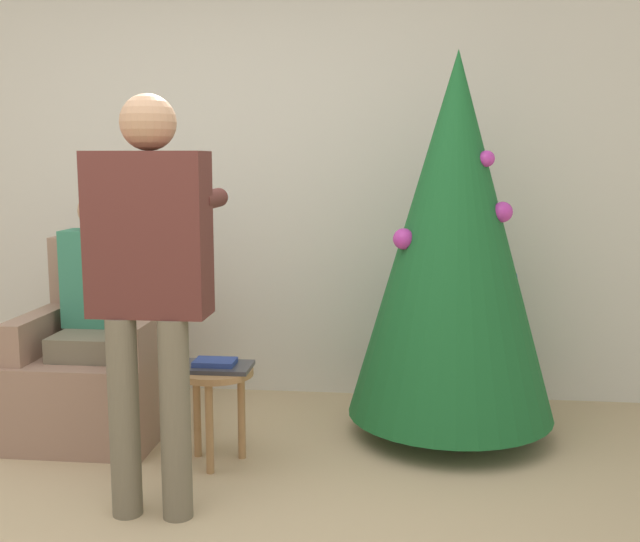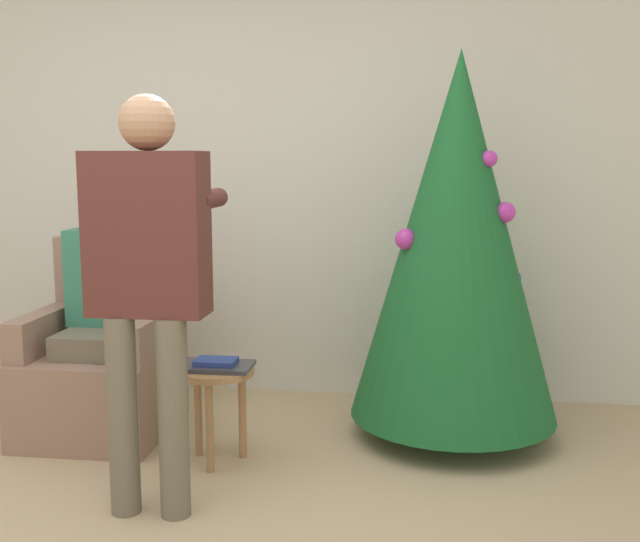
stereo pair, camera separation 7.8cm
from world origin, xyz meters
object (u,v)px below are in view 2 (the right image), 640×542
at_px(person_standing, 148,265).
at_px(side_stool, 216,386).
at_px(armchair, 105,366).
at_px(person_seated, 99,302).
at_px(christmas_tree, 457,238).

relative_size(person_standing, side_stool, 3.67).
bearing_deg(person_standing, side_stool, 75.73).
bearing_deg(armchair, person_seated, -90.00).
relative_size(armchair, side_stool, 2.20).
distance_m(person_seated, person_standing, 1.05).
height_order(christmas_tree, person_seated, christmas_tree).
distance_m(christmas_tree, person_standing, 1.58).
bearing_deg(person_seated, christmas_tree, 5.42).
distance_m(christmas_tree, armchair, 1.94).
xyz_separation_m(person_standing, side_stool, (0.13, 0.49, -0.63)).
xyz_separation_m(christmas_tree, person_standing, (-1.23, -0.99, -0.02)).
distance_m(armchair, side_stool, 0.79).
height_order(armchair, person_standing, person_standing).
distance_m(armchair, person_standing, 1.22).
relative_size(christmas_tree, armchair, 1.95).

